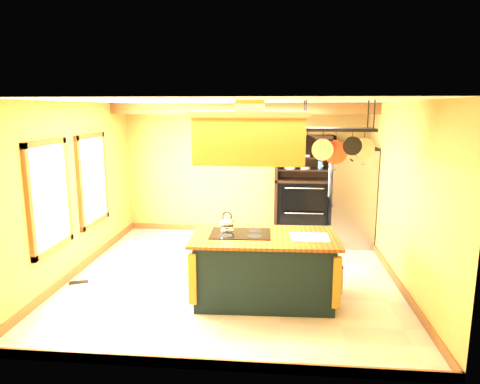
% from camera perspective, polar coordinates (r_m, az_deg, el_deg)
% --- Properties ---
extents(floor, '(5.00, 5.00, 0.00)m').
position_cam_1_polar(floor, '(6.88, -0.96, -11.07)').
color(floor, beige).
rests_on(floor, ground).
extents(ceiling, '(5.00, 5.00, 0.00)m').
position_cam_1_polar(ceiling, '(6.37, -1.04, 12.02)').
color(ceiling, white).
rests_on(ceiling, wall_back).
extents(wall_back, '(5.00, 0.02, 2.70)m').
position_cam_1_polar(wall_back, '(8.95, 0.74, 3.09)').
color(wall_back, '#BB8A44').
rests_on(wall_back, floor).
extents(wall_front, '(5.00, 0.02, 2.70)m').
position_cam_1_polar(wall_front, '(4.09, -4.82, -6.69)').
color(wall_front, '#BB8A44').
rests_on(wall_front, floor).
extents(wall_left, '(0.02, 5.00, 2.70)m').
position_cam_1_polar(wall_left, '(7.20, -21.18, 0.37)').
color(wall_left, '#BB8A44').
rests_on(wall_left, floor).
extents(wall_right, '(0.02, 5.00, 2.70)m').
position_cam_1_polar(wall_right, '(6.71, 20.76, -0.35)').
color(wall_right, '#BB8A44').
rests_on(wall_right, floor).
extents(ceiling_beam, '(5.00, 0.15, 0.20)m').
position_cam_1_polar(ceiling_beam, '(8.07, 0.30, 11.05)').
color(ceiling_beam, '#915E2D').
rests_on(ceiling_beam, ceiling).
extents(window_near, '(0.06, 1.06, 1.56)m').
position_cam_1_polar(window_near, '(6.49, -24.03, -0.51)').
color(window_near, '#915E2D').
rests_on(window_near, wall_left).
extents(window_far, '(0.06, 1.06, 1.56)m').
position_cam_1_polar(window_far, '(7.72, -19.02, 1.57)').
color(window_far, '#915E2D').
rests_on(window_far, wall_left).
extents(kitchen_island, '(1.98, 1.14, 1.11)m').
position_cam_1_polar(kitchen_island, '(5.92, 3.22, -9.99)').
color(kitchen_island, black).
rests_on(kitchen_island, floor).
extents(range_hood, '(1.47, 0.83, 0.80)m').
position_cam_1_polar(range_hood, '(5.54, 1.36, 7.52)').
color(range_hood, '#AB8D2A').
rests_on(range_hood, ceiling).
extents(pot_rack, '(0.98, 0.45, 0.82)m').
position_cam_1_polar(pot_rack, '(5.59, 12.82, 7.09)').
color(pot_rack, black).
rests_on(pot_rack, ceiling).
extents(refrigerator, '(0.80, 0.95, 1.85)m').
position_cam_1_polar(refrigerator, '(8.52, 14.49, -0.74)').
color(refrigerator, gray).
rests_on(refrigerator, floor).
extents(hutch, '(1.17, 0.54, 2.07)m').
position_cam_1_polar(hutch, '(8.81, 8.42, -0.67)').
color(hutch, black).
rests_on(hutch, floor).
extents(floor_register, '(0.30, 0.22, 0.01)m').
position_cam_1_polar(floor_register, '(7.06, -20.69, -11.19)').
color(floor_register, black).
rests_on(floor_register, floor).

